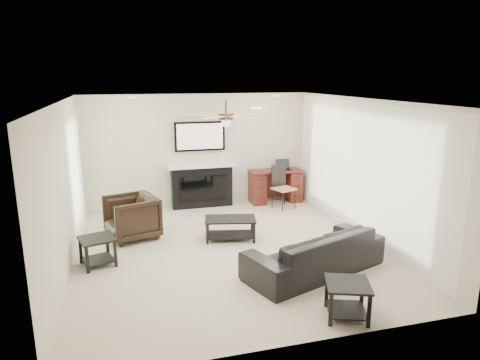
{
  "coord_description": "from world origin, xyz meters",
  "views": [
    {
      "loc": [
        -1.6,
        -6.58,
        2.88
      ],
      "look_at": [
        0.27,
        0.26,
        1.15
      ],
      "focal_mm": 32.0,
      "sensor_mm": 36.0,
      "label": 1
    }
  ],
  "objects_px": {
    "armchair": "(132,217)",
    "fireplace_unit": "(201,165)",
    "coffee_table": "(230,229)",
    "sofa": "(315,252)",
    "desk": "(275,186)"
  },
  "relations": [
    {
      "from": "fireplace_unit",
      "to": "desk",
      "type": "height_order",
      "value": "fireplace_unit"
    },
    {
      "from": "fireplace_unit",
      "to": "desk",
      "type": "relative_size",
      "value": 1.57
    },
    {
      "from": "armchair",
      "to": "fireplace_unit",
      "type": "relative_size",
      "value": 0.45
    },
    {
      "from": "armchair",
      "to": "coffee_table",
      "type": "relative_size",
      "value": 0.96
    },
    {
      "from": "sofa",
      "to": "fireplace_unit",
      "type": "height_order",
      "value": "fireplace_unit"
    },
    {
      "from": "coffee_table",
      "to": "fireplace_unit",
      "type": "height_order",
      "value": "fireplace_unit"
    },
    {
      "from": "armchair",
      "to": "fireplace_unit",
      "type": "distance_m",
      "value": 2.29
    },
    {
      "from": "sofa",
      "to": "fireplace_unit",
      "type": "relative_size",
      "value": 1.15
    },
    {
      "from": "coffee_table",
      "to": "desk",
      "type": "xyz_separation_m",
      "value": [
        1.59,
        2.04,
        0.18
      ]
    },
    {
      "from": "fireplace_unit",
      "to": "sofa",
      "type": "bearing_deg",
      "value": -74.56
    },
    {
      "from": "armchair",
      "to": "coffee_table",
      "type": "distance_m",
      "value": 1.8
    },
    {
      "from": "armchair",
      "to": "fireplace_unit",
      "type": "xyz_separation_m",
      "value": [
        1.57,
        1.57,
        0.56
      ]
    },
    {
      "from": "sofa",
      "to": "coffee_table",
      "type": "xyz_separation_m",
      "value": [
        -0.9,
        1.6,
        -0.12
      ]
    },
    {
      "from": "desk",
      "to": "sofa",
      "type": "bearing_deg",
      "value": -100.78
    },
    {
      "from": "fireplace_unit",
      "to": "desk",
      "type": "xyz_separation_m",
      "value": [
        1.72,
        -0.08,
        -0.57
      ]
    }
  ]
}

